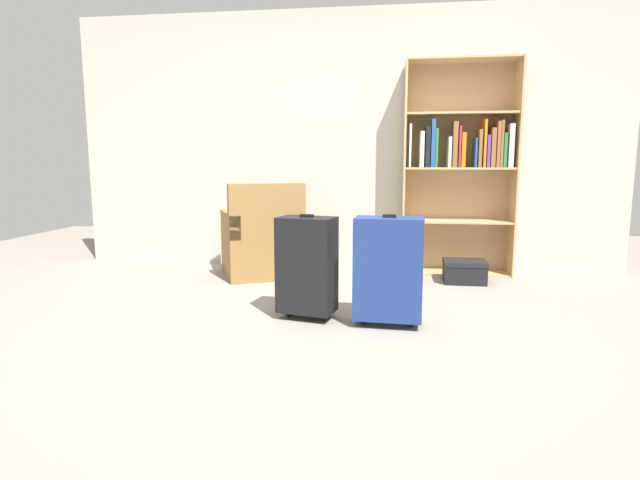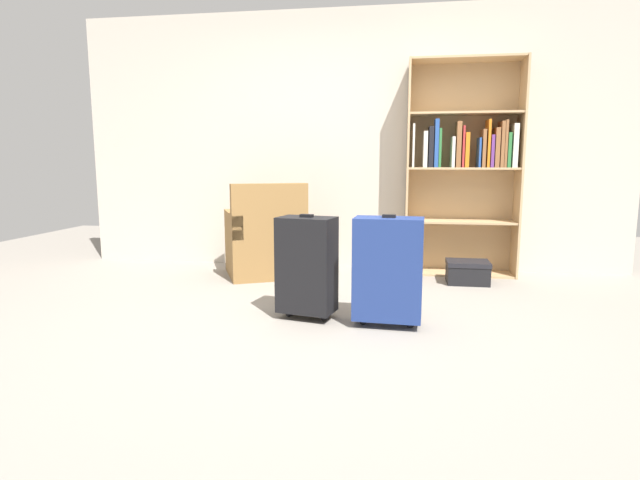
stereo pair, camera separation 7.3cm
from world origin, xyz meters
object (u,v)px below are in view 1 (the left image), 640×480
armchair (262,243)px  suitcase_black (307,265)px  bookshelf (460,162)px  suitcase_navy_blue (388,269)px  mug (312,272)px  storage_box (464,271)px

armchair → suitcase_black: 1.45m
bookshelf → suitcase_black: size_ratio=2.78×
bookshelf → suitcase_navy_blue: size_ratio=2.72×
mug → suitcase_black: bearing=-82.7°
armchair → suitcase_navy_blue: 1.84m
storage_box → suitcase_black: 1.79m
armchair → storage_box: 1.91m
storage_box → suitcase_black: (-1.25, -1.25, 0.27)m
suitcase_navy_blue → storage_box: bearing=62.6°
bookshelf → armchair: bearing=-168.8°
bookshelf → suitcase_black: bookshelf is taller
mug → suitcase_black: 1.33m
suitcase_black → suitcase_navy_blue: 0.57m
bookshelf → suitcase_navy_blue: (-0.67, -1.75, -0.70)m
mug → storage_box: storage_box is taller
bookshelf → storage_box: (0.02, -0.42, -0.98)m
armchair → bookshelf: bearing=11.2°
mug → bookshelf: bearing=15.6°
bookshelf → suitcase_black: bearing=-126.4°
armchair → suitcase_navy_blue: (1.21, -1.38, 0.07)m
mug → suitcase_navy_blue: 1.58m
armchair → storage_box: size_ratio=2.47×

